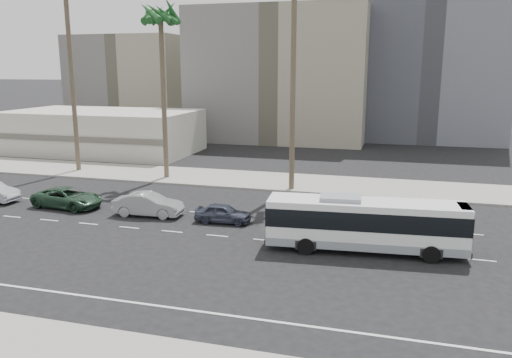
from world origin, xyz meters
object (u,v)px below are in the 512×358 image
(city_bus, at_px, (365,223))
(car_c, at_px, (68,198))
(car_b, at_px, (148,205))
(palm_mid, at_px, (161,19))
(car_a, at_px, (223,213))

(city_bus, distance_m, car_c, 21.87)
(car_b, xyz_separation_m, palm_mid, (-4.04, 11.39, 13.34))
(car_a, relative_size, palm_mid, 0.24)
(city_bus, xyz_separation_m, car_a, (-9.38, 2.95, -1.00))
(car_a, relative_size, car_c, 0.71)
(city_bus, height_order, car_a, city_bus)
(car_a, bearing_deg, city_bus, -110.29)
(car_a, distance_m, palm_mid, 20.12)
(palm_mid, bearing_deg, city_bus, -37.34)
(city_bus, relative_size, car_a, 2.94)
(car_c, bearing_deg, car_a, -86.58)
(car_b, bearing_deg, car_a, -94.49)
(car_c, bearing_deg, car_b, -87.44)
(city_bus, height_order, car_c, city_bus)
(palm_mid, bearing_deg, car_a, -50.29)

